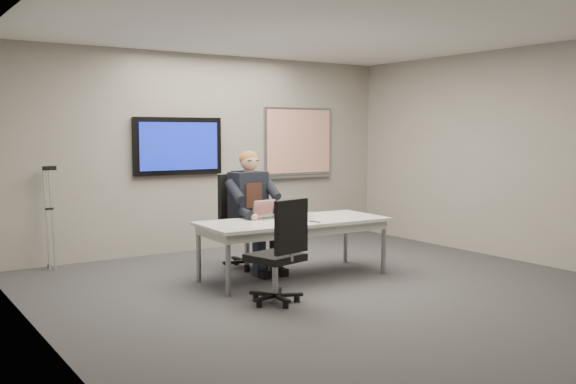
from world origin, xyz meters
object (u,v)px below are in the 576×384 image
office_chair_far (244,239)px  office_chair_near (278,271)px  laptop (267,214)px  seated_person (256,223)px  conference_table (294,226)px

office_chair_far → office_chair_near: office_chair_far is taller
office_chair_far → office_chair_near: 1.77m
laptop → office_chair_far: bearing=86.4°
office_chair_near → seated_person: (0.58, 1.40, 0.26)m
seated_person → conference_table: bearing=-77.1°
seated_person → office_chair_far: bearing=87.3°
office_chair_near → office_chair_far: bearing=-121.4°
office_chair_far → laptop: office_chair_far is taller
office_chair_far → office_chair_near: size_ratio=1.12×
seated_person → laptop: bearing=-99.2°
conference_table → seated_person: 0.56m
office_chair_far → office_chair_near: bearing=-131.9°
conference_table → office_chair_near: (-0.78, -0.88, -0.27)m
conference_table → office_chair_far: size_ratio=1.92×
seated_person → laptop: seated_person is taller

